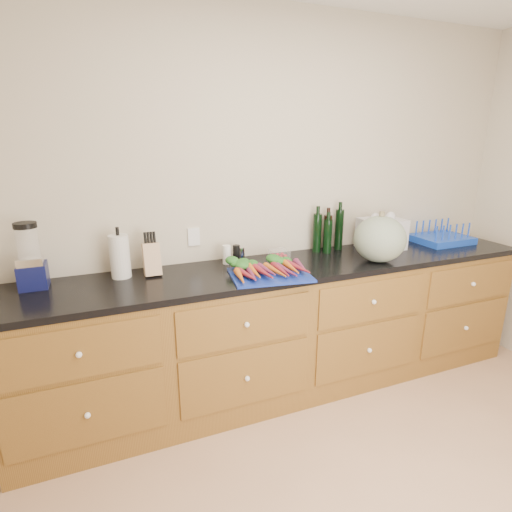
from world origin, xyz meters
name	(u,v)px	position (x,y,z in m)	size (l,w,h in m)	color
wall_back	(273,204)	(0.00, 1.62, 1.30)	(4.10, 0.05, 2.60)	beige
cabinets	(291,330)	(0.00, 1.30, 0.45)	(3.60, 0.64, 0.90)	brown
countertop	(292,267)	(0.00, 1.30, 0.92)	(3.64, 0.62, 0.04)	black
cutting_board	(270,275)	(-0.23, 1.14, 0.95)	(0.48, 0.36, 0.01)	navy
carrots	(267,268)	(-0.23, 1.18, 0.98)	(0.45, 0.33, 0.06)	#D26318
squash	(380,239)	(0.59, 1.14, 1.10)	(0.35, 0.35, 0.32)	slate
blender_appliance	(31,260)	(-1.57, 1.46, 1.11)	(0.15, 0.15, 0.38)	#0D1141
paper_towel	(120,256)	(-1.09, 1.46, 1.07)	(0.12, 0.12, 0.26)	silver
knife_block	(152,259)	(-0.91, 1.44, 1.04)	(0.10, 0.10, 0.20)	tan
grinder_salt	(227,255)	(-0.41, 1.48, 1.00)	(0.06, 0.06, 0.13)	white
grinder_pepper	(236,254)	(-0.34, 1.48, 1.00)	(0.05, 0.05, 0.12)	black
canister_chrome	(241,255)	(-0.30, 1.48, 0.99)	(0.05, 0.05, 0.10)	silver
tomato_box	(279,254)	(-0.02, 1.47, 0.97)	(0.13, 0.11, 0.06)	white
bottles	(328,233)	(0.40, 1.51, 1.08)	(0.25, 0.13, 0.31)	black
grocery_bag	(381,234)	(0.83, 1.42, 1.05)	(0.31, 0.25, 0.23)	silver
dish_rack	(441,237)	(1.41, 1.38, 0.98)	(0.42, 0.34, 0.17)	#153FBC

